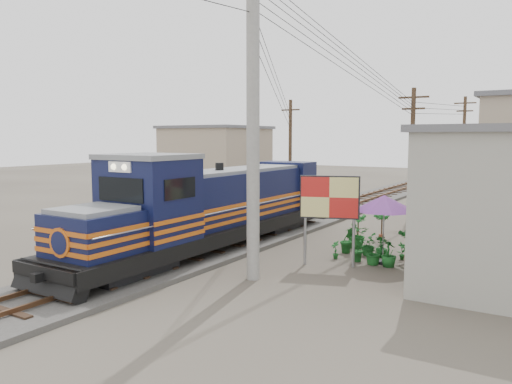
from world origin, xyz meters
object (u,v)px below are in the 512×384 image
Objects in this scene: locomotive at (211,209)px; vendor at (443,227)px; market_umbrella at (384,203)px; billboard at (330,200)px.

locomotive is 9.16m from vendor.
vendor is at bearing 71.23° from market_umbrella.
locomotive reaches higher than vendor.
locomotive is 4.89m from billboard.
vendor is at bearing 34.00° from locomotive.
billboard is at bearing -139.31° from market_umbrella.
billboard is at bearing 1.96° from locomotive.
locomotive is at bearing -167.20° from market_umbrella.
billboard is 1.95m from market_umbrella.
billboard is (4.84, 0.17, 0.64)m from locomotive.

